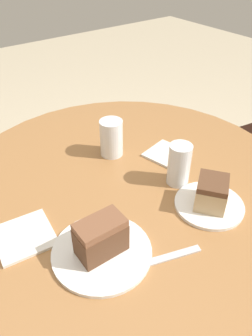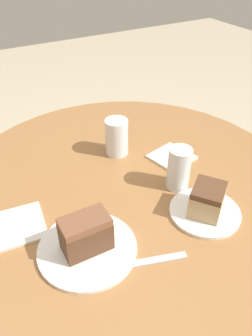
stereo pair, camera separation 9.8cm
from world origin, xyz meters
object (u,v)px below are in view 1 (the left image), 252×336
plate_near (102,252)px  plate_far (209,205)px  cake_slice_near (101,237)px  cake_slice_far (212,192)px  glass_water (179,167)px  glass_lemonade (111,139)px

plate_near → plate_far: size_ratio=1.25×
cake_slice_near → cake_slice_far: size_ratio=0.94×
plate_far → cake_slice_near: bearing=-97.5°
cake_slice_near → glass_water: glass_water is taller
cake_slice_far → glass_water: (-0.13, 0.00, 0.01)m
plate_far → glass_water: size_ratio=1.46×
plate_far → cake_slice_far: bearing=0.0°
plate_near → plate_far: (0.04, 0.33, 0.00)m
cake_slice_near → glass_lemonade: glass_lemonade is taller
plate_near → glass_water: glass_water is taller
cake_slice_near → glass_water: 0.34m
cake_slice_far → glass_water: 0.13m
plate_far → cake_slice_far: size_ratio=1.56×
plate_near → plate_far: bearing=82.5°
cake_slice_near → glass_water: bearing=104.7°
glass_water → cake_slice_near: bearing=-75.3°
glass_water → plate_near: bearing=-75.3°
plate_near → cake_slice_far: cake_slice_far is taller
plate_far → glass_lemonade: 0.38m
plate_far → cake_slice_far: (0.00, 0.00, 0.05)m
cake_slice_near → glass_water: size_ratio=0.88×
cake_slice_far → glass_lemonade: size_ratio=0.98×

